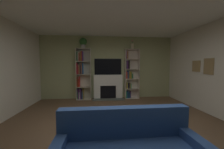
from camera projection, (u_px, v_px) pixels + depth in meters
The scene contains 9 objects.
ground_plane at pixel (117, 132), 2.94m from camera, with size 7.37×7.37×0.00m, color brown.
wall_back_accent at pixel (108, 68), 5.92m from camera, with size 5.81×0.06×2.70m, color tan.
ceiling at pixel (118, 3), 2.75m from camera, with size 5.81×6.26×0.06m, color white.
fireplace at pixel (108, 86), 5.84m from camera, with size 1.34×0.50×1.03m.
tv at pixel (108, 67), 5.86m from camera, with size 1.17×0.06×0.69m, color black.
bookshelf_left at pixel (82, 74), 5.68m from camera, with size 0.61×0.33×2.14m.
bookshelf_right at pixel (130, 75), 5.90m from camera, with size 0.61×0.30×2.14m.
potted_plant at pixel (83, 42), 5.57m from camera, with size 0.31×0.31×0.44m.
vase_with_flowers at pixel (132, 46), 5.78m from camera, with size 0.13×0.13×0.38m.
Camera 1 is at (-0.40, -2.82, 1.45)m, focal length 21.56 mm.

